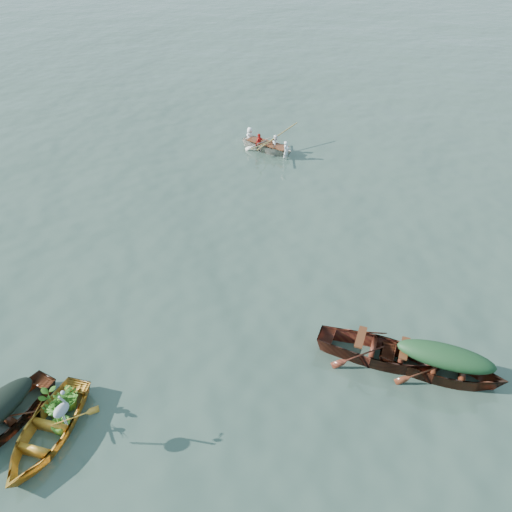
# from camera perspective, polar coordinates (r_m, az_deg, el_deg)

# --- Properties ---
(ground) EXTENTS (140.00, 140.00, 0.00)m
(ground) POSITION_cam_1_polar(r_m,az_deg,el_deg) (13.46, -1.88, -9.32)
(ground) COLOR #31453A
(ground) RESTS_ON ground
(yellow_dinghy) EXTENTS (2.18, 3.66, 0.94)m
(yellow_dinghy) POSITION_cam_1_polar(r_m,az_deg,el_deg) (12.43, -22.56, -18.60)
(yellow_dinghy) COLOR #B66F23
(yellow_dinghy) RESTS_ON ground
(dark_covered_boat) EXTENTS (1.52, 3.79, 0.94)m
(dark_covered_boat) POSITION_cam_1_polar(r_m,az_deg,el_deg) (12.99, -27.11, -17.21)
(dark_covered_boat) COLOR #4F2412
(dark_covered_boat) RESTS_ON ground
(green_tarp_boat) EXTENTS (4.26, 1.77, 0.95)m
(green_tarp_boat) POSITION_cam_1_polar(r_m,az_deg,el_deg) (13.38, 20.21, -12.73)
(green_tarp_boat) COLOR #541D13
(green_tarp_boat) RESTS_ON ground
(open_wooden_boat) EXTENTS (4.54, 1.87, 1.03)m
(open_wooden_boat) POSITION_cam_1_polar(r_m,az_deg,el_deg) (13.30, 13.84, -11.46)
(open_wooden_boat) COLOR #522314
(open_wooden_boat) RESTS_ON ground
(rowed_boat) EXTENTS (3.73, 1.65, 0.82)m
(rowed_boat) POSITION_cam_1_polar(r_m,az_deg,el_deg) (23.08, 1.31, 11.89)
(rowed_boat) COLOR beige
(rowed_boat) RESTS_ON ground
(green_tarp_cover) EXTENTS (2.34, 0.97, 0.52)m
(green_tarp_cover) POSITION_cam_1_polar(r_m,az_deg,el_deg) (12.86, 20.89, -10.57)
(green_tarp_cover) COLOR #153417
(green_tarp_cover) RESTS_ON green_tarp_boat
(thwart_benches) EXTENTS (2.29, 1.07, 0.04)m
(thwart_benches) POSITION_cam_1_polar(r_m,az_deg,el_deg) (12.92, 14.18, -9.87)
(thwart_benches) COLOR #41200F
(thwart_benches) RESTS_ON open_wooden_boat
(heron) EXTENTS (0.36, 0.45, 0.92)m
(heron) POSITION_cam_1_polar(r_m,az_deg,el_deg) (11.48, -21.19, -16.58)
(heron) COLOR #9FA3A8
(heron) RESTS_ON yellow_dinghy
(dinghy_weeds) EXTENTS (0.88, 1.03, 0.60)m
(dinghy_weeds) POSITION_cam_1_polar(r_m,az_deg,el_deg) (12.08, -21.89, -14.56)
(dinghy_weeds) COLOR #39741E
(dinghy_weeds) RESTS_ON yellow_dinghy
(rowers) EXTENTS (2.65, 1.37, 0.76)m
(rowers) POSITION_cam_1_polar(r_m,az_deg,el_deg) (22.76, 1.34, 13.69)
(rowers) COLOR silver
(rowers) RESTS_ON rowed_boat
(oars) EXTENTS (1.01, 2.66, 0.06)m
(oars) POSITION_cam_1_polar(r_m,az_deg,el_deg) (22.90, 1.32, 12.88)
(oars) COLOR olive
(oars) RESTS_ON rowed_boat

